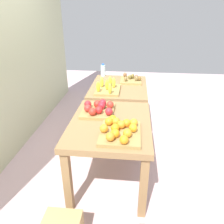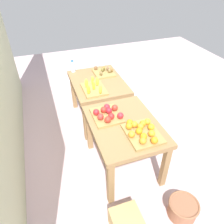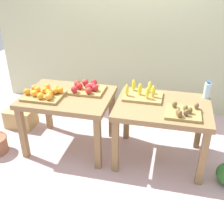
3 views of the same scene
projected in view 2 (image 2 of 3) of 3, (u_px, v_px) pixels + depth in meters
ground_plane at (110, 137)px, 3.41m from camera, size 8.00×8.00×0.00m
display_table_left at (124, 130)px, 2.61m from camera, size 1.04×0.80×0.73m
display_table_right at (98, 87)px, 3.46m from camera, size 1.04×0.80×0.73m
orange_bin at (142, 131)px, 2.37m from camera, size 0.46×0.37×0.11m
apple_bin at (107, 114)px, 2.63m from camera, size 0.40×0.36×0.11m
banana_crate at (94, 88)px, 3.15m from camera, size 0.44×0.32×0.17m
kiwi_bin at (104, 72)px, 3.59m from camera, size 0.36×0.32×0.10m
water_bottle at (73, 66)px, 3.61m from camera, size 0.08×0.08×0.20m
watermelon_pile at (97, 84)px, 4.54m from camera, size 0.68×0.45×0.28m
wicker_basket at (183, 209)px, 2.34m from camera, size 0.33×0.33×0.21m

